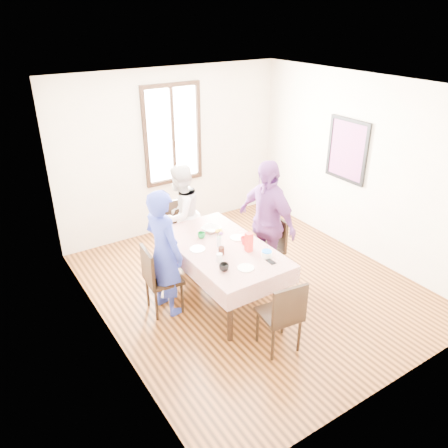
{
  "coord_description": "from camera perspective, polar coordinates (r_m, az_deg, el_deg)",
  "views": [
    {
      "loc": [
        -3.15,
        -4.15,
        3.51
      ],
      "look_at": [
        -0.48,
        -0.04,
        1.1
      ],
      "focal_mm": 35.51,
      "sensor_mm": 36.0,
      "label": 1
    }
  ],
  "objects": [
    {
      "name": "jam_jar",
      "position": [
        5.45,
        -0.34,
        -3.47
      ],
      "size": [
        0.07,
        0.07,
        0.1
      ],
      "primitive_type": "cylinder",
      "color": "black",
      "rests_on": "tablecloth"
    },
    {
      "name": "juice_carton",
      "position": [
        5.5,
        3.22,
        -2.36
      ],
      "size": [
        0.08,
        0.08,
        0.25
      ],
      "primitive_type": "cube",
      "color": "red",
      "rests_on": "tablecloth"
    },
    {
      "name": "window_frame",
      "position": [
        7.36,
        -6.64,
        11.37
      ],
      "size": [
        1.02,
        0.06,
        1.62
      ],
      "primitive_type": "cube",
      "color": "black",
      "rests_on": "back_wall"
    },
    {
      "name": "mug_black",
      "position": [
        5.13,
        -0.0,
        -5.6
      ],
      "size": [
        0.13,
        0.13,
        0.09
      ],
      "primitive_type": "imported",
      "rotation": [
        0.0,
        0.0,
        0.11
      ],
      "color": "black",
      "rests_on": "tablecloth"
    },
    {
      "name": "plate_right",
      "position": [
        5.86,
        1.72,
        -1.75
      ],
      "size": [
        0.2,
        0.2,
        0.01
      ],
      "primitive_type": "cylinder",
      "color": "white",
      "rests_on": "tablecloth"
    },
    {
      "name": "mug_flag",
      "position": [
        5.69,
        2.68,
        -2.16
      ],
      "size": [
        0.14,
        0.14,
        0.1
      ],
      "primitive_type": "imported",
      "rotation": [
        0.0,
        0.0,
        0.4
      ],
      "color": "red",
      "rests_on": "tablecloth"
    },
    {
      "name": "person_left",
      "position": [
        5.44,
        -7.83,
        -3.7
      ],
      "size": [
        0.51,
        0.67,
        1.64
      ],
      "primitive_type": "imported",
      "rotation": [
        0.0,
        0.0,
        1.79
      ],
      "color": "navy",
      "rests_on": "ground"
    },
    {
      "name": "chair_left",
      "position": [
        5.62,
        -7.79,
        -7.0
      ],
      "size": [
        0.46,
        0.46,
        0.91
      ],
      "primitive_type": "cube",
      "rotation": [
        0.0,
        0.0,
        -1.67
      ],
      "color": "black",
      "rests_on": "ground"
    },
    {
      "name": "mug_green",
      "position": [
        5.84,
        -2.92,
        -1.46
      ],
      "size": [
        0.13,
        0.13,
        0.08
      ],
      "primitive_type": "imported",
      "rotation": [
        0.0,
        0.0,
        -0.27
      ],
      "color": "#0C7226",
      "rests_on": "tablecloth"
    },
    {
      "name": "flower_bunch",
      "position": [
        5.58,
        -0.67,
        -1.22
      ],
      "size": [
        0.09,
        0.09,
        0.1
      ],
      "primitive_type": null,
      "color": "yellow",
      "rests_on": "flower_vase"
    },
    {
      "name": "plate_left",
      "position": [
        5.59,
        -3.44,
        -3.22
      ],
      "size": [
        0.2,
        0.2,
        0.01
      ],
      "primitive_type": "cylinder",
      "color": "white",
      "rests_on": "tablecloth"
    },
    {
      "name": "back_wall",
      "position": [
        7.46,
        -6.59,
        9.17
      ],
      "size": [
        4.0,
        0.0,
        4.0
      ],
      "primitive_type": "plane",
      "rotation": [
        1.57,
        0.0,
        0.0
      ],
      "color": "beige",
      "rests_on": "ground"
    },
    {
      "name": "person_far",
      "position": [
        6.55,
        -5.74,
        1.25
      ],
      "size": [
        0.92,
        0.84,
        1.53
      ],
      "primitive_type": "imported",
      "rotation": [
        0.0,
        0.0,
        3.57
      ],
      "color": "silver",
      "rests_on": "ground"
    },
    {
      "name": "chair_right",
      "position": [
        6.24,
        5.4,
        -3.28
      ],
      "size": [
        0.46,
        0.46,
        0.91
      ],
      "primitive_type": "cube",
      "rotation": [
        0.0,
        0.0,
        1.48
      ],
      "color": "black",
      "rests_on": "ground"
    },
    {
      "name": "drinking_glass",
      "position": [
        5.3,
        -0.6,
        -4.36
      ],
      "size": [
        0.07,
        0.07,
        0.1
      ],
      "primitive_type": "cylinder",
      "color": "silver",
      "rests_on": "tablecloth"
    },
    {
      "name": "flower_vase",
      "position": [
        5.64,
        -0.66,
        -2.25
      ],
      "size": [
        0.06,
        0.06,
        0.13
      ],
      "primitive_type": "cylinder",
      "color": "silver",
      "rests_on": "tablecloth"
    },
    {
      "name": "serving_bowl",
      "position": [
        6.02,
        -1.64,
        -0.67
      ],
      "size": [
        0.31,
        0.31,
        0.06
      ],
      "primitive_type": "imported",
      "rotation": [
        0.0,
        0.0,
        0.33
      ],
      "color": "white",
      "rests_on": "tablecloth"
    },
    {
      "name": "art_poster",
      "position": [
        7.07,
        15.61,
        9.13
      ],
      "size": [
        0.04,
        0.76,
        0.96
      ],
      "primitive_type": "cube",
      "color": "red",
      "rests_on": "right_wall"
    },
    {
      "name": "butter_tub",
      "position": [
        5.44,
        5.52,
        -3.87
      ],
      "size": [
        0.13,
        0.13,
        0.07
      ],
      "primitive_type": "cylinder",
      "color": "white",
      "rests_on": "tablecloth"
    },
    {
      "name": "smartphone",
      "position": [
        5.35,
        6.04,
        -4.83
      ],
      "size": [
        0.07,
        0.14,
        0.01
      ],
      "primitive_type": "cube",
      "color": "black",
      "rests_on": "tablecloth"
    },
    {
      "name": "dining_table",
      "position": [
        5.85,
        -0.27,
        -6.2
      ],
      "size": [
        0.92,
        1.71,
        0.75
      ],
      "primitive_type": "cube",
      "color": "black",
      "rests_on": "ground"
    },
    {
      "name": "chair_far",
      "position": [
        6.7,
        -5.71,
        -1.08
      ],
      "size": [
        0.44,
        0.44,
        0.91
      ],
      "primitive_type": "cube",
      "rotation": [
        0.0,
        0.0,
        3.09
      ],
      "color": "black",
      "rests_on": "ground"
    },
    {
      "name": "tablecloth",
      "position": [
        5.66,
        -0.28,
        -2.94
      ],
      "size": [
        1.04,
        1.83,
        0.01
      ],
      "primitive_type": "cube",
      "color": "#5C0702",
      "rests_on": "dining_table"
    },
    {
      "name": "plate_near",
      "position": [
        5.2,
        2.83,
        -5.66
      ],
      "size": [
        0.2,
        0.2,
        0.01
      ],
      "primitive_type": "cylinder",
      "color": "white",
      "rests_on": "tablecloth"
    },
    {
      "name": "butter_lid",
      "position": [
        5.42,
        5.54,
        -3.51
      ],
      "size": [
        0.12,
        0.12,
        0.01
      ],
      "primitive_type": "cylinder",
      "color": "blue",
      "rests_on": "butter_tub"
    },
    {
      "name": "ground",
      "position": [
        6.28,
        3.51,
        -7.83
      ],
      "size": [
        4.5,
        4.5,
        0.0
      ],
      "primitive_type": "plane",
      "color": "black",
      "rests_on": "ground"
    },
    {
      "name": "window_pane",
      "position": [
        7.37,
        -6.68,
        11.38
      ],
      "size": [
        0.9,
        0.02,
        1.5
      ],
      "primitive_type": "cube",
      "color": "white",
      "rests_on": "back_wall"
    },
    {
      "name": "chair_near",
      "position": [
        5.04,
        7.11,
        -11.38
      ],
      "size": [
        0.47,
        0.47,
        0.91
      ],
      "primitive_type": "cube",
      "rotation": [
        0.0,
        0.0,
        -0.13
      ],
      "color": "black",
      "rests_on": "ground"
    },
    {
      "name": "right_wall",
      "position": [
        6.96,
        17.33,
        6.9
      ],
      "size": [
        0.0,
        4.5,
        4.5
      ],
      "primitive_type": "plane",
      "rotation": [
        1.57,
        0.0,
        -1.57
      ],
      "color": "beige",
      "rests_on": "ground"
    },
    {
      "name": "person_right",
      "position": [
        6.03,
        5.41,
        0.2
      ],
      "size": [
        0.53,
        1.07,
        1.76
      ],
      "primitive_type": "imported",
      "rotation": [
        0.0,
        0.0,
        -1.47
      ],
      "color": "#6F387D",
      "rests_on": "ground"
    }
  ]
}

